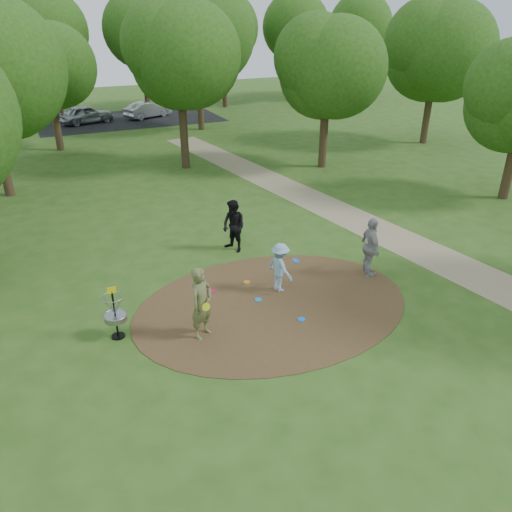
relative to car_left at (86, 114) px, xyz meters
name	(u,v)px	position (x,y,z in m)	size (l,w,h in m)	color
ground	(273,305)	(1.38, -29.72, -0.69)	(100.00, 100.00, 0.00)	#2D5119
dirt_clearing	(273,305)	(1.38, -29.72, -0.68)	(8.40, 8.40, 0.02)	#47301C
footpath	(403,242)	(7.88, -27.72, -0.69)	(2.00, 40.00, 0.01)	#8C7A5B
parking_lot	(130,119)	(3.38, 0.28, -0.69)	(14.00, 8.00, 0.01)	black
player_observer_with_disc	(202,303)	(-1.01, -30.32, 0.33)	(0.89, 0.82, 2.04)	#62663B
player_throwing_with_disc	(280,267)	(1.97, -29.00, 0.11)	(1.09, 1.14, 1.60)	#85ABC7
player_walking_with_disc	(234,226)	(1.77, -25.74, 0.26)	(1.03, 1.14, 1.91)	black
player_waiting_with_disc	(370,247)	(5.10, -29.32, 0.31)	(0.75, 1.26, 2.01)	#9B9B9E
disc_ground_cyan	(258,300)	(1.10, -29.30, -0.66)	(0.22, 0.22, 0.02)	#1983CF
disc_ground_blue	(302,319)	(1.77, -30.78, -0.66)	(0.22, 0.22, 0.02)	#0E70EF
disc_ground_red	(212,291)	(0.00, -28.26, -0.66)	(0.22, 0.22, 0.02)	#C41345
car_left	(86,114)	(0.00, 0.00, 0.00)	(1.64, 4.06, 1.38)	#9B9EA2
car_right	(148,110)	(4.88, 0.24, -0.06)	(1.34, 3.84, 1.26)	#ADADB5
disc_ground_orange	(247,282)	(1.21, -28.16, -0.66)	(0.22, 0.22, 0.02)	orange
disc_golf_basket	(114,309)	(-3.12, -29.42, 0.18)	(0.63, 0.63, 1.54)	black
tree_ring	(218,77)	(3.50, -19.95, 4.62)	(37.68, 46.19, 9.78)	#332316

